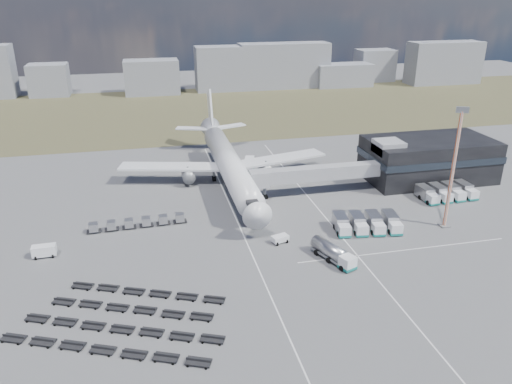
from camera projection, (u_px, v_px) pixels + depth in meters
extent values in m
plane|color=#565659|center=(259.00, 244.00, 91.45)|extent=(420.00, 420.00, 0.00)
cube|color=#4A432C|center=(193.00, 111.00, 190.65)|extent=(420.00, 90.00, 0.01)
cube|color=silver|center=(243.00, 233.00, 95.54)|extent=(0.25, 110.00, 0.01)
cube|color=silver|center=(331.00, 224.00, 99.25)|extent=(0.25, 110.00, 0.01)
cube|color=silver|center=(404.00, 250.00, 89.38)|extent=(40.00, 0.25, 0.01)
cube|color=black|center=(428.00, 159.00, 121.09)|extent=(30.00, 16.00, 10.00)
cube|color=#262D38|center=(429.00, 155.00, 120.63)|extent=(30.40, 16.40, 1.60)
cube|color=#939399|center=(389.00, 147.00, 115.10)|extent=(6.00, 6.00, 3.00)
cube|color=#939399|center=(316.00, 173.00, 111.73)|extent=(29.80, 3.00, 3.00)
cube|color=#939399|center=(259.00, 179.00, 108.52)|extent=(4.00, 3.60, 3.40)
cylinder|color=slate|center=(265.00, 188.00, 110.25)|extent=(0.70, 0.70, 5.10)
cylinder|color=black|center=(265.00, 197.00, 111.04)|extent=(1.40, 0.90, 1.40)
cylinder|color=white|center=(229.00, 165.00, 116.49)|extent=(5.60, 48.00, 5.60)
cone|color=white|center=(254.00, 210.00, 92.59)|extent=(5.60, 5.00, 5.60)
cone|color=white|center=(212.00, 130.00, 141.44)|extent=(5.60, 8.00, 5.60)
cube|color=black|center=(252.00, 202.00, 94.09)|extent=(2.20, 2.00, 0.80)
cube|color=white|center=(172.00, 167.00, 118.78)|extent=(25.59, 11.38, 0.50)
cube|color=white|center=(277.00, 159.00, 124.14)|extent=(25.59, 11.38, 0.50)
cylinder|color=slate|center=(188.00, 175.00, 118.34)|extent=(3.00, 5.00, 3.00)
cylinder|color=slate|center=(266.00, 169.00, 122.26)|extent=(3.00, 5.00, 3.00)
cube|color=white|center=(192.00, 128.00, 141.96)|extent=(9.49, 5.63, 0.35)
cube|color=white|center=(230.00, 126.00, 144.22)|extent=(9.49, 5.63, 0.35)
cube|color=white|center=(210.00, 108.00, 141.98)|extent=(0.50, 9.06, 11.45)
cylinder|color=slate|center=(248.00, 218.00, 99.09)|extent=(0.50, 0.50, 2.50)
cylinder|color=slate|center=(214.00, 176.00, 120.98)|extent=(0.60, 0.60, 2.50)
cylinder|color=slate|center=(240.00, 174.00, 122.30)|extent=(0.60, 0.60, 2.50)
cylinder|color=black|center=(248.00, 221.00, 99.38)|extent=(0.50, 1.20, 1.20)
cube|color=gray|center=(49.00, 80.00, 215.08)|extent=(16.28, 12.00, 13.47)
cube|color=gray|center=(152.00, 77.00, 218.18)|extent=(23.42, 12.00, 14.71)
cube|color=gray|center=(221.00, 69.00, 225.29)|extent=(22.66, 12.00, 19.49)
cube|color=gray|center=(284.00, 66.00, 231.32)|extent=(41.80, 12.00, 20.25)
cube|color=gray|center=(343.00, 75.00, 236.42)|extent=(26.85, 12.00, 10.45)
cube|color=gray|center=(375.00, 65.00, 249.54)|extent=(18.05, 12.00, 15.27)
cube|color=gray|center=(444.00, 63.00, 241.64)|extent=(35.50, 12.00, 19.80)
cube|color=white|center=(348.00, 262.00, 82.71)|extent=(2.95, 2.95, 2.18)
cube|color=#14746E|center=(347.00, 267.00, 83.04)|extent=(3.08, 3.08, 0.47)
cylinder|color=#A7A7AB|center=(329.00, 249.00, 86.10)|extent=(4.82, 7.49, 2.37)
cube|color=slate|center=(328.00, 254.00, 86.51)|extent=(4.73, 7.45, 0.33)
cylinder|color=black|center=(334.00, 259.00, 85.52)|extent=(2.68, 1.88, 1.04)
cube|color=white|center=(280.00, 239.00, 91.82)|extent=(3.42, 2.54, 1.40)
cube|color=white|center=(44.00, 251.00, 86.83)|extent=(4.05, 1.92, 2.16)
cube|color=white|center=(249.00, 164.00, 128.43)|extent=(3.93, 6.24, 2.71)
cube|color=#14746E|center=(249.00, 168.00, 128.85)|extent=(4.05, 6.36, 0.44)
cube|color=white|center=(344.00, 231.00, 93.80)|extent=(2.51, 2.43, 2.14)
cube|color=#14746E|center=(344.00, 234.00, 94.11)|extent=(2.62, 2.54, 0.44)
cube|color=#A7A7AB|center=(340.00, 221.00, 96.79)|extent=(2.93, 4.76, 2.53)
cube|color=white|center=(362.00, 230.00, 94.07)|extent=(2.51, 2.43, 2.14)
cube|color=#14746E|center=(361.00, 234.00, 94.38)|extent=(2.62, 2.54, 0.44)
cube|color=#A7A7AB|center=(357.00, 220.00, 97.06)|extent=(2.93, 4.76, 2.53)
cube|color=white|center=(379.00, 229.00, 94.33)|extent=(2.51, 2.43, 2.14)
cube|color=#14746E|center=(378.00, 233.00, 94.65)|extent=(2.62, 2.54, 0.44)
cube|color=#A7A7AB|center=(373.00, 220.00, 97.33)|extent=(2.93, 4.76, 2.53)
cube|color=white|center=(396.00, 229.00, 94.60)|extent=(2.51, 2.43, 2.14)
cube|color=#14746E|center=(395.00, 232.00, 94.91)|extent=(2.62, 2.54, 0.44)
cube|color=#A7A7AB|center=(390.00, 219.00, 97.59)|extent=(2.93, 4.76, 2.53)
cube|color=white|center=(433.00, 199.00, 107.71)|extent=(2.31, 2.22, 2.12)
cube|color=#14746E|center=(433.00, 203.00, 108.02)|extent=(2.41, 2.32, 0.43)
cube|color=#A7A7AB|center=(424.00, 192.00, 110.58)|extent=(2.51, 4.53, 2.51)
cube|color=white|center=(446.00, 198.00, 108.52)|extent=(2.31, 2.22, 2.12)
cube|color=#14746E|center=(446.00, 201.00, 108.83)|extent=(2.41, 2.32, 0.43)
cube|color=#A7A7AB|center=(437.00, 190.00, 111.38)|extent=(2.51, 4.53, 2.51)
cube|color=white|center=(459.00, 196.00, 109.32)|extent=(2.31, 2.22, 2.12)
cube|color=#14746E|center=(459.00, 200.00, 109.63)|extent=(2.41, 2.32, 0.43)
cube|color=#A7A7AB|center=(450.00, 189.00, 112.18)|extent=(2.51, 4.53, 2.51)
cube|color=white|center=(472.00, 195.00, 110.12)|extent=(2.31, 2.22, 2.12)
cube|color=#14746E|center=(471.00, 198.00, 110.43)|extent=(2.41, 2.32, 0.43)
cube|color=#A7A7AB|center=(463.00, 188.00, 112.99)|extent=(2.51, 4.53, 2.51)
cube|color=black|center=(94.00, 231.00, 95.71)|extent=(2.75, 1.77, 0.19)
cube|color=#A7A7AB|center=(93.00, 227.00, 95.37)|extent=(1.72, 1.72, 1.55)
cube|color=black|center=(112.00, 229.00, 96.52)|extent=(2.75, 1.77, 0.19)
cube|color=#A7A7AB|center=(111.00, 225.00, 96.18)|extent=(1.72, 1.72, 1.55)
cube|color=black|center=(129.00, 227.00, 97.33)|extent=(2.75, 1.77, 0.19)
cube|color=#A7A7AB|center=(129.00, 223.00, 96.99)|extent=(1.72, 1.72, 1.55)
cube|color=black|center=(146.00, 225.00, 98.13)|extent=(2.75, 1.77, 0.19)
cube|color=#A7A7AB|center=(146.00, 221.00, 97.80)|extent=(1.72, 1.72, 1.55)
cube|color=black|center=(163.00, 223.00, 98.94)|extent=(2.75, 1.77, 0.19)
cube|color=#A7A7AB|center=(163.00, 219.00, 98.61)|extent=(1.72, 1.72, 1.55)
cube|color=black|center=(180.00, 221.00, 99.75)|extent=(2.75, 1.77, 0.19)
cube|color=#A7A7AB|center=(180.00, 217.00, 99.42)|extent=(1.72, 1.72, 1.55)
cube|color=black|center=(103.00, 349.00, 64.38)|extent=(28.07, 13.23, 0.77)
cube|color=black|center=(118.00, 327.00, 68.45)|extent=(28.07, 13.23, 0.77)
cube|color=black|center=(131.00, 308.00, 72.53)|extent=(24.15, 11.55, 0.77)
cube|color=black|center=(143.00, 291.00, 76.60)|extent=(24.15, 11.55, 0.77)
cylinder|color=#D25221|center=(453.00, 171.00, 94.03)|extent=(0.64, 0.64, 23.02)
cube|color=slate|center=(463.00, 110.00, 89.55)|extent=(2.24, 1.43, 1.10)
cube|color=#565659|center=(444.00, 226.00, 98.35)|extent=(1.84, 1.84, 0.28)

